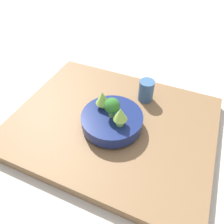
{
  "coord_description": "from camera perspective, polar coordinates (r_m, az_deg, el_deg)",
  "views": [
    {
      "loc": [
        -0.25,
        0.58,
        0.73
      ],
      "look_at": [
        -0.01,
        0.03,
        0.13
      ],
      "focal_mm": 35.0,
      "sensor_mm": 36.0,
      "label": 1
    }
  ],
  "objects": [
    {
      "name": "romanesco_piece_near",
      "position": [
        0.86,
        -2.44,
        3.75
      ],
      "size": [
        0.06,
        0.06,
        0.08
      ],
      "color": "#609347",
      "rests_on": "bowl"
    },
    {
      "name": "cup",
      "position": [
        1.01,
        8.9,
        5.55
      ],
      "size": [
        0.07,
        0.07,
        0.1
      ],
      "color": "#33567F",
      "rests_on": "table"
    },
    {
      "name": "broccoli_floret_center",
      "position": [
        0.82,
        -0.0,
        1.49
      ],
      "size": [
        0.06,
        0.06,
        0.08
      ],
      "color": "#609347",
      "rests_on": "bowl"
    },
    {
      "name": "romanesco_piece_far",
      "position": [
        0.79,
        2.19,
        -0.8
      ],
      "size": [
        0.05,
        0.05,
        0.08
      ],
      "color": "#6BA34C",
      "rests_on": "bowl"
    },
    {
      "name": "table",
      "position": [
        0.94,
        0.15,
        -3.24
      ],
      "size": [
        0.83,
        0.67,
        0.05
      ],
      "color": "brown",
      "rests_on": "ground_plane"
    },
    {
      "name": "ground_plane",
      "position": [
        0.96,
        0.14,
        -4.19
      ],
      "size": [
        6.0,
        6.0,
        0.0
      ],
      "primitive_type": "plane",
      "color": "#ADA89E"
    },
    {
      "name": "bowl",
      "position": [
        0.88,
        -0.0,
        -2.16
      ],
      "size": [
        0.25,
        0.25,
        0.06
      ],
      "color": "navy",
      "rests_on": "table"
    }
  ]
}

